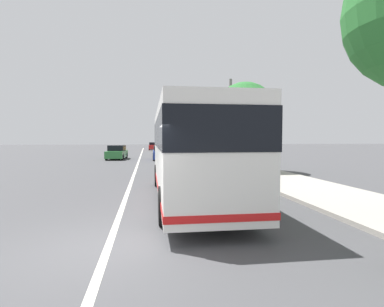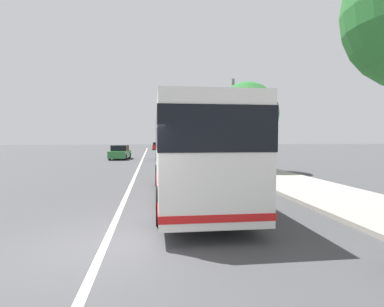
% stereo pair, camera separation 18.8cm
% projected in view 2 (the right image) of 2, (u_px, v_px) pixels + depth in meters
% --- Properties ---
extents(ground_plane, '(220.00, 220.00, 0.00)m').
position_uv_depth(ground_plane, '(103.00, 248.00, 6.14)').
color(ground_plane, '#424244').
extents(sidewalk_curb, '(110.00, 3.60, 0.14)m').
position_uv_depth(sidewalk_curb, '(272.00, 177.00, 17.06)').
color(sidewalk_curb, '#9E998E').
rests_on(sidewalk_curb, ground).
extents(lane_divider_line, '(110.00, 0.16, 0.01)m').
position_uv_depth(lane_divider_line, '(133.00, 180.00, 16.04)').
color(lane_divider_line, silver).
rests_on(lane_divider_line, ground).
extents(coach_bus, '(10.08, 2.59, 3.24)m').
position_uv_depth(coach_bus, '(190.00, 148.00, 11.00)').
color(coach_bus, silver).
rests_on(coach_bus, ground).
extents(car_ahead_same_lane, '(4.61, 2.07, 1.51)m').
position_uv_depth(car_ahead_same_lane, '(120.00, 153.00, 32.51)').
color(car_ahead_same_lane, '#2D7238').
rests_on(car_ahead_same_lane, ground).
extents(car_side_street, '(4.67, 1.83, 1.45)m').
position_uv_depth(car_side_street, '(164.00, 153.00, 31.58)').
color(car_side_street, navy).
rests_on(car_side_street, ground).
extents(car_behind_bus, '(4.10, 1.87, 1.49)m').
position_uv_depth(car_behind_bus, '(163.00, 147.00, 52.93)').
color(car_behind_bus, gold).
rests_on(car_behind_bus, ground).
extents(car_far_distant, '(4.02, 2.03, 1.49)m').
position_uv_depth(car_far_distant, '(157.00, 146.00, 59.48)').
color(car_far_distant, red).
rests_on(car_far_distant, ground).
extents(roadside_tree_mid_block, '(4.18, 4.18, 5.94)m').
position_uv_depth(roadside_tree_mid_block, '(247.00, 114.00, 19.84)').
color(roadside_tree_mid_block, brown).
rests_on(roadside_tree_mid_block, ground).
extents(roadside_tree_far_block, '(3.06, 3.06, 5.37)m').
position_uv_depth(roadside_tree_far_block, '(213.00, 124.00, 32.97)').
color(roadside_tree_far_block, brown).
rests_on(roadside_tree_far_block, ground).
extents(utility_pole, '(0.24, 0.24, 7.08)m').
position_uv_depth(utility_pole, '(233.00, 122.00, 24.67)').
color(utility_pole, slate).
rests_on(utility_pole, ground).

